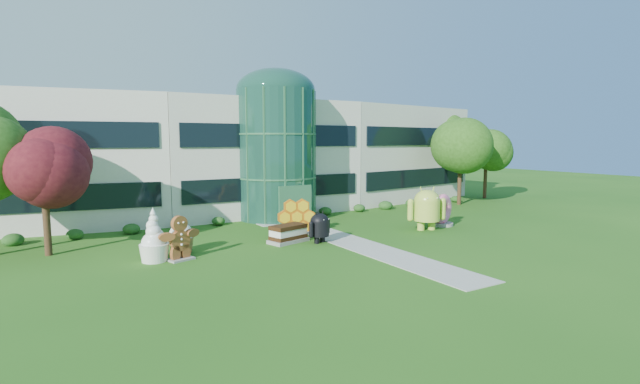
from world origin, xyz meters
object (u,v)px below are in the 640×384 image
donut (441,210)px  android_black (320,225)px  android_green (427,206)px  gingerbread (180,238)px

donut → android_black: bearing=164.2°
android_green → gingerbread: (-16.33, 0.57, -0.46)m
android_green → donut: size_ratio=1.41×
android_green → gingerbread: size_ratio=1.29×
android_black → gingerbread: (-8.11, 0.23, 0.12)m
android_black → gingerbread: size_ratio=0.83×
donut → android_green: bearing=-178.7°
android_green → android_black: android_green is taller
android_green → donut: android_green is taller
android_black → android_green: bearing=-21.0°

